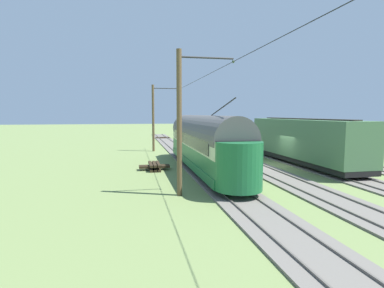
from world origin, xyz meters
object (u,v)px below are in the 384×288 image
Objects in this scene: coach_adjacent at (303,140)px; spare_tie_stack at (154,166)px; catenary_pole_foreground at (154,117)px; catenary_pole_mid_near at (181,120)px; vintage_streetcar at (203,142)px.

spare_tie_stack is (12.86, 0.05, -1.90)m from coach_adjacent.
catenary_pole_foreground is at bearing -45.05° from coach_adjacent.
coach_adjacent is at bearing -146.63° from catenary_pole_mid_near.
catenary_pole_foreground is (2.88, -12.98, 1.80)m from vintage_streetcar.
catenary_pole_foreground and catenary_pole_mid_near have the same top height.
coach_adjacent is at bearing -173.86° from vintage_streetcar.
catenary_pole_mid_near reaches higher than coach_adjacent.
spare_tie_stack is at bearing 85.84° from catenary_pole_foreground.
catenary_pole_mid_near is at bearing 33.37° from coach_adjacent.
catenary_pole_mid_near is at bearing 67.39° from vintage_streetcar.
coach_adjacent is at bearing -179.78° from spare_tie_stack.
catenary_pole_mid_near is (2.88, 6.91, 1.80)m from vintage_streetcar.
spare_tie_stack is (3.76, -0.93, -2.00)m from vintage_streetcar.
catenary_pole_foreground is 12.67m from spare_tie_stack.
spare_tie_stack is at bearing 0.22° from coach_adjacent.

